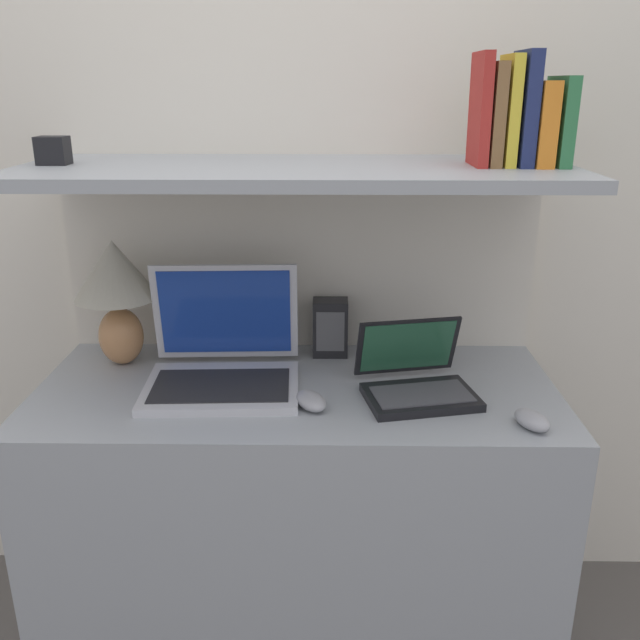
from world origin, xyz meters
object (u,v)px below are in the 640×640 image
(book_brown, at_px, (493,115))
(book_red, at_px, (480,110))
(book_green, at_px, (560,122))
(computer_mouse, at_px, (311,401))
(router_box, at_px, (330,328))
(book_yellow, at_px, (508,111))
(laptop_large, at_px, (223,361))
(book_navy, at_px, (524,109))
(table_lamp, at_px, (116,285))
(second_mouse, at_px, (532,420))
(shelf_gadget, at_px, (53,151))
(book_orange, at_px, (540,124))
(laptop_small, at_px, (416,380))

(book_brown, bearing_deg, book_red, 180.00)
(book_green, bearing_deg, book_brown, 180.00)
(computer_mouse, distance_m, router_box, 0.33)
(computer_mouse, distance_m, book_yellow, 0.78)
(book_brown, height_order, book_red, book_red)
(laptop_large, xyz_separation_m, book_green, (0.77, 0.05, 0.56))
(laptop_large, bearing_deg, book_navy, 3.82)
(table_lamp, relative_size, book_red, 1.37)
(second_mouse, height_order, shelf_gadget, shelf_gadget)
(second_mouse, relative_size, book_yellow, 0.46)
(table_lamp, bearing_deg, book_green, -4.20)
(computer_mouse, bearing_deg, book_red, 26.01)
(book_orange, xyz_separation_m, book_navy, (-0.04, 0.00, 0.03))
(table_lamp, distance_m, book_green, 1.13)
(computer_mouse, bearing_deg, book_brown, 24.28)
(book_green, relative_size, book_red, 0.79)
(table_lamp, xyz_separation_m, computer_mouse, (0.50, -0.26, -0.20))
(laptop_small, bearing_deg, laptop_large, 172.55)
(book_green, height_order, book_brown, book_brown)
(laptop_large, height_order, book_green, book_green)
(book_green, relative_size, book_orange, 1.05)
(book_red, distance_m, shelf_gadget, 0.97)
(book_yellow, relative_size, shelf_gadget, 3.50)
(book_navy, distance_m, book_brown, 0.07)
(book_brown, bearing_deg, second_mouse, -74.43)
(book_green, distance_m, book_yellow, 0.12)
(second_mouse, relative_size, router_box, 0.69)
(book_navy, bearing_deg, computer_mouse, -158.85)
(table_lamp, distance_m, book_red, 0.98)
(book_green, bearing_deg, computer_mouse, -161.76)
(router_box, bearing_deg, computer_mouse, -97.61)
(book_red, bearing_deg, laptop_small, -139.39)
(book_brown, distance_m, shelf_gadget, 1.00)
(book_red, relative_size, shelf_gadget, 3.58)
(laptop_large, distance_m, book_brown, 0.85)
(laptop_large, height_order, laptop_small, laptop_large)
(second_mouse, xyz_separation_m, book_red, (-0.10, 0.27, 0.63))
(computer_mouse, xyz_separation_m, router_box, (0.04, 0.32, 0.06))
(shelf_gadget, bearing_deg, router_box, 12.68)
(router_box, relative_size, book_navy, 0.64)
(laptop_small, relative_size, computer_mouse, 2.55)
(book_orange, relative_size, book_red, 0.75)
(book_navy, bearing_deg, table_lamp, 175.45)
(book_brown, relative_size, shelf_gadget, 3.27)
(computer_mouse, bearing_deg, book_orange, 19.68)
(shelf_gadget, bearing_deg, book_brown, 0.00)
(book_green, relative_size, shelf_gadget, 2.84)
(book_yellow, bearing_deg, book_navy, -0.00)
(second_mouse, bearing_deg, computer_mouse, 169.81)
(laptop_small, height_order, book_red, book_red)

